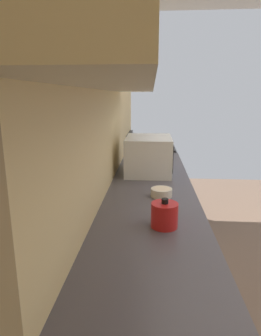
{
  "coord_description": "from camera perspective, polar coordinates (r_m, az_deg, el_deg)",
  "views": [
    {
      "loc": [
        -1.93,
        1.22,
        1.55
      ],
      "look_at": [
        -0.58,
        1.32,
        1.21
      ],
      "focal_mm": 30.9,
      "sensor_mm": 36.0,
      "label": 1
    }
  ],
  "objects": [
    {
      "name": "kettle",
      "position": [
        1.48,
        6.72,
        -9.12
      ],
      "size": [
        0.19,
        0.14,
        0.15
      ],
      "color": "red",
      "rests_on": "counter_run"
    },
    {
      "name": "microwave",
      "position": [
        2.46,
        3.61,
        2.58
      ],
      "size": [
        0.49,
        0.39,
        0.31
      ],
      "color": "white",
      "rests_on": "counter_run"
    },
    {
      "name": "upper_cabinets",
      "position": [
        1.58,
        -1.36,
        25.89
      ],
      "size": [
        2.4,
        0.31,
        0.58
      ],
      "color": "beige"
    },
    {
      "name": "bowl",
      "position": [
        1.91,
        6.14,
        -4.72
      ],
      "size": [
        0.14,
        0.14,
        0.05
      ],
      "color": "silver",
      "rests_on": "counter_run"
    },
    {
      "name": "counter_run",
      "position": [
        1.89,
        3.54,
        -21.35
      ],
      "size": [
        3.57,
        0.62,
        0.91
      ],
      "color": "beige",
      "rests_on": "ground_plane"
    },
    {
      "name": "oven_range",
      "position": [
        3.82,
        4.02,
        -2.37
      ],
      "size": [
        0.69,
        0.61,
        1.09
      ],
      "color": "black",
      "rests_on": "ground_plane"
    },
    {
      "name": "wall_back",
      "position": [
        1.98,
        -6.38,
        7.1
      ],
      "size": [
        4.48,
        0.12,
        2.62
      ],
      "primitive_type": "cube",
      "color": "#EBCA88",
      "rests_on": "ground_plane"
    }
  ]
}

